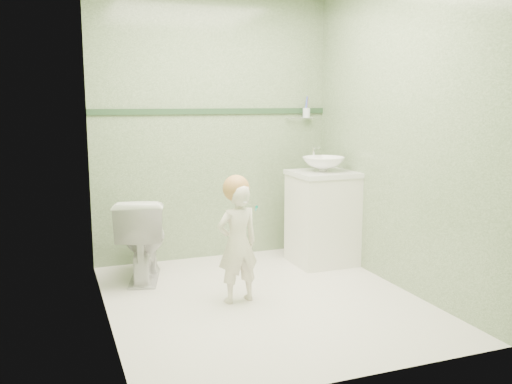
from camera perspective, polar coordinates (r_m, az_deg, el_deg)
name	(u,v)px	position (r m, az deg, el deg)	size (l,w,h in m)	color
ground	(263,300)	(4.12, 0.75, -11.08)	(2.50, 2.50, 0.00)	white
room_shell	(264,136)	(3.87, 0.79, 5.81)	(2.50, 2.54, 2.40)	gray
trim_stripe	(213,111)	(5.04, -4.42, 8.32)	(2.20, 0.02, 0.05)	#29462A
vanity	(322,219)	(4.96, 6.86, -2.80)	(0.52, 0.50, 0.80)	white
counter	(323,174)	(4.89, 6.96, 1.90)	(0.54, 0.52, 0.04)	white
basin	(323,164)	(4.88, 6.98, 2.88)	(0.37, 0.37, 0.13)	white
faucet	(314,153)	(5.04, 6.02, 4.01)	(0.03, 0.13, 0.18)	silver
cup_holder	(306,113)	(5.30, 5.15, 8.17)	(0.26, 0.07, 0.21)	silver
toilet	(142,238)	(4.58, -11.65, -4.70)	(0.38, 0.67, 0.68)	white
toddler	(238,244)	(3.97, -1.92, -5.35)	(0.32, 0.21, 0.87)	white
hair_cap	(236,188)	(3.91, -2.07, 0.38)	(0.19, 0.19, 0.19)	#BC8447
teal_toothbrush	(255,208)	(3.83, -0.11, -1.63)	(0.11, 0.14, 0.08)	#027C6C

